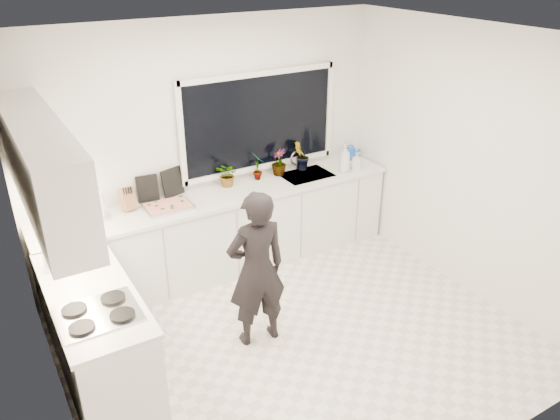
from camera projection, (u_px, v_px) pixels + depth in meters
floor at (296, 339)px, 5.09m from camera, size 4.00×3.50×0.02m
wall_back at (210, 147)px, 5.86m from camera, size 4.00×0.02×2.70m
wall_left at (40, 277)px, 3.57m from camera, size 0.02×3.50×2.70m
wall_right at (468, 163)px, 5.43m from camera, size 0.02×3.50×2.70m
ceiling at (301, 37)px, 3.90m from camera, size 4.00×3.50×0.02m
window at (260, 122)px, 6.02m from camera, size 1.80×0.02×1.00m
base_cabinets_back at (226, 233)px, 6.02m from camera, size 3.92×0.58×0.88m
base_cabinets_left at (99, 340)px, 4.40m from camera, size 0.58×1.60×0.88m
countertop_back at (224, 196)px, 5.81m from camera, size 3.94×0.62×0.04m
countertop_left at (90, 292)px, 4.19m from camera, size 0.62×1.60×0.04m
upper_cabinets at (42, 166)px, 3.99m from camera, size 0.34×2.10×0.70m
sink at (306, 179)px, 6.31m from camera, size 0.58×0.42×0.14m
faucet at (297, 160)px, 6.40m from camera, size 0.03×0.03×0.22m
stovetop at (98, 313)px, 3.90m from camera, size 0.56×0.48×0.03m
person at (257, 270)px, 4.77m from camera, size 0.57×0.40×1.49m
pizza_tray at (168, 207)px, 5.48m from camera, size 0.48×0.36×0.03m
pizza at (168, 205)px, 5.48m from camera, size 0.43×0.32×0.01m
watering_can at (350, 154)px, 6.73m from camera, size 0.18×0.18×0.13m
paper_towel_roll at (99, 206)px, 5.24m from camera, size 0.13×0.13×0.26m
knife_block at (128, 200)px, 5.41m from camera, size 0.15×0.12×0.22m
utensil_crock at (52, 261)px, 4.41m from camera, size 0.17×0.17×0.16m
picture_frame_large at (148, 188)px, 5.59m from camera, size 0.22×0.04×0.28m
picture_frame_small at (172, 182)px, 5.71m from camera, size 0.24×0.09×0.30m
herb_plants at (264, 166)px, 6.13m from camera, size 1.19×0.31×0.34m
soap_bottles at (348, 159)px, 6.33m from camera, size 0.31×0.16×0.33m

